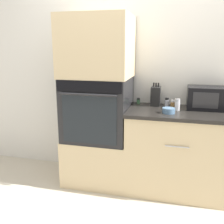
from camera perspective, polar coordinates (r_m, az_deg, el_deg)
ground_plane at (r=2.83m, az=2.46°, el=-17.95°), size 12.00×12.00×0.00m
wall_back at (r=3.03m, az=5.17°, el=9.25°), size 8.00×0.05×2.50m
oven_cabinet_base at (r=3.05m, az=-2.93°, el=-10.08°), size 0.71×0.60×0.51m
wall_oven at (r=2.85m, az=-3.10°, el=0.82°), size 0.68×0.64×0.67m
oven_cabinet_upper at (r=2.78m, az=-3.26°, el=13.99°), size 0.71×0.60×0.63m
counter_unit at (r=2.86m, az=13.86°, el=-8.21°), size 1.03×0.63×0.87m
microwave at (r=2.87m, az=19.92°, el=2.90°), size 0.39×0.27×0.23m
knife_block at (r=2.89m, az=9.47°, el=3.43°), size 0.10×0.13×0.25m
bowl at (r=2.60m, az=12.23°, el=0.32°), size 0.12×0.12×0.05m
condiment_jar_near at (r=2.79m, az=13.12°, el=1.61°), size 0.05×0.05×0.09m
condiment_jar_mid at (r=2.98m, az=5.76°, el=2.41°), size 0.04×0.04×0.06m
condiment_jar_far at (r=2.90m, az=11.86°, el=2.13°), size 0.05×0.05×0.09m
condiment_jar_back at (r=2.73m, az=14.05°, el=1.55°), size 0.05×0.05×0.12m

